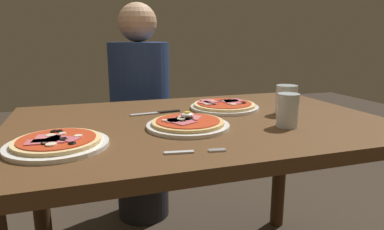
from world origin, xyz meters
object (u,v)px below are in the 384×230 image
Objects in this scene: pizza_across_left at (224,106)px; water_glass_near at (286,102)px; knife at (159,112)px; pizza_across_right at (57,143)px; pizza_foreground at (188,124)px; fork at (190,152)px; diner_person at (141,120)px; dining_table at (199,148)px; water_glass_far at (287,113)px.

water_glass_near reaches higher than pizza_across_left.
pizza_across_right is at bearing -137.67° from knife.
pizza_foreground reaches higher than fork.
fork is at bearing -93.13° from knife.
diner_person is at bearing 67.33° from pizza_across_right.
pizza_across_right reaches higher than dining_table.
fork reaches higher than dining_table.
fork is at bearing -147.53° from water_glass_near.
knife is (-0.27, 0.01, -0.01)m from pizza_across_left.
pizza_across_left is at bearing 45.21° from pizza_foreground.
pizza_across_right is at bearing 67.33° from diner_person.
diner_person is (-0.33, 0.89, -0.21)m from water_glass_far.
water_glass_far is at bearing -75.51° from pizza_across_left.
dining_table is 0.36m from fork.
diner_person reaches higher than fork.
dining_table is 0.33m from water_glass_far.
fork is at bearing -105.95° from pizza_foreground.
pizza_foreground is 0.32m from water_glass_far.
diner_person is at bearing 87.78° from knife.
water_glass_far is (0.08, -0.32, 0.03)m from pizza_across_left.
pizza_across_right is 1.68× the size of fork.
pizza_foreground is at bearing 91.35° from diner_person.
pizza_across_left reaches higher than fork.
water_glass_far is (0.69, -0.01, 0.03)m from pizza_across_right.
water_glass_near is 0.69× the size of fork.
diner_person is at bearing 97.15° from dining_table.
water_glass_far is at bearing 110.27° from diner_person.
pizza_foreground reaches higher than pizza_across_left.
water_glass_far is 0.09× the size of diner_person.
water_glass_far is 0.48m from knife.
pizza_across_left reaches higher than knife.
pizza_across_right is (-0.39, -0.08, -0.00)m from pizza_foreground.
fork is at bearing -122.50° from pizza_across_left.
diner_person is (0.02, 0.56, -0.17)m from knife.
water_glass_far is at bearing 20.84° from fork.
pizza_across_right is (-0.46, -0.17, 0.12)m from dining_table.
dining_table is 0.24m from pizza_across_left.
pizza_across_right is at bearing -159.85° from dining_table.
dining_table is 4.72× the size of pizza_across_left.
knife is at bearing 87.78° from diner_person.
fork is at bearing -25.20° from pizza_across_right.
diner_person is (0.37, 0.88, -0.18)m from pizza_across_right.
water_glass_far reaches higher than knife.
knife is at bearing 178.87° from pizza_across_left.
diner_person is at bearing 91.35° from pizza_foreground.
pizza_across_right is at bearing -153.22° from pizza_across_left.
pizza_across_left is 2.51× the size of water_glass_near.
pizza_across_left is (0.16, 0.14, 0.12)m from dining_table.
water_glass_far is at bearing -122.03° from water_glass_near.
diner_person is (0.05, 1.03, -0.17)m from fork.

